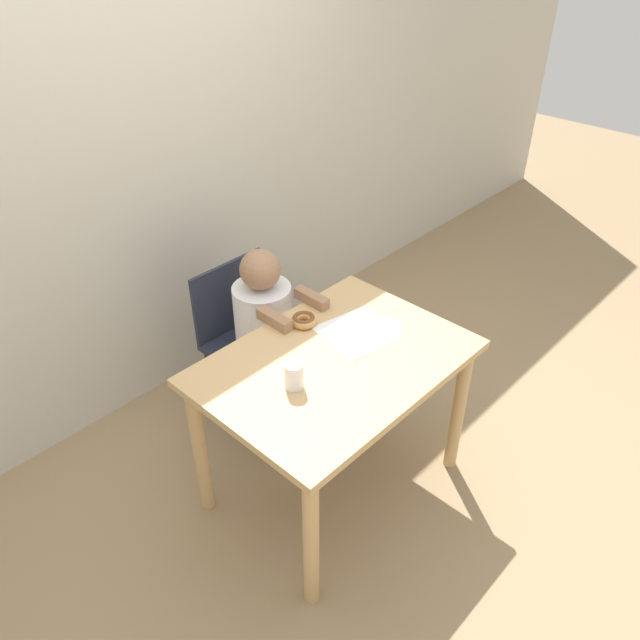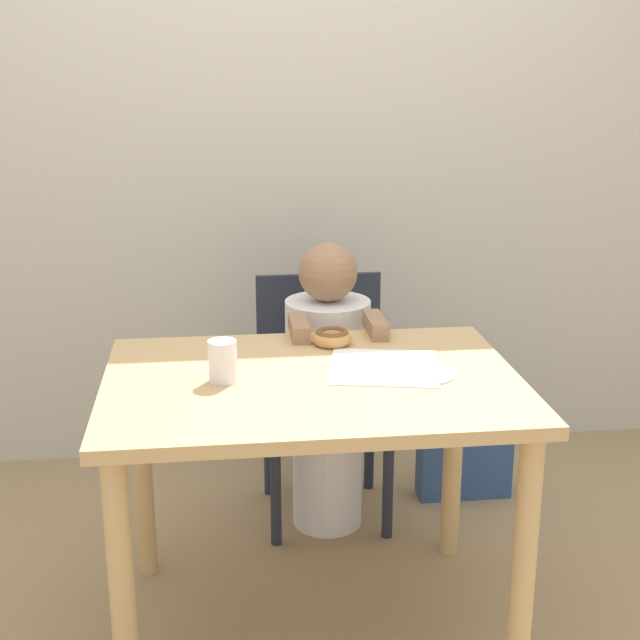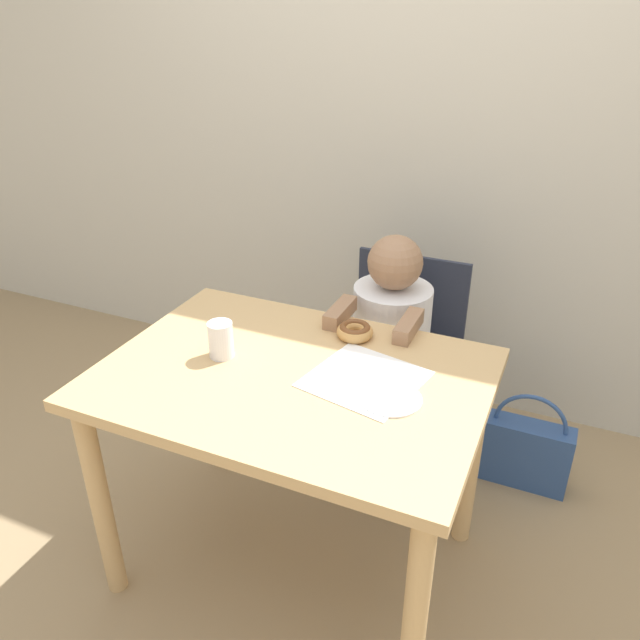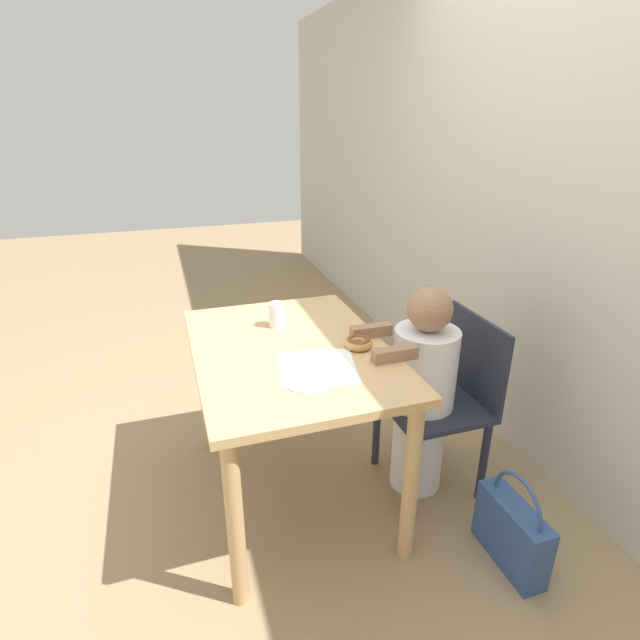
% 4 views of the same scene
% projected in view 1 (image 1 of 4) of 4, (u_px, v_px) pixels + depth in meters
% --- Properties ---
extents(ground_plane, '(12.00, 12.00, 0.00)m').
position_uv_depth(ground_plane, '(333.00, 483.00, 2.93)').
color(ground_plane, '#997F5B').
extents(wall_back, '(8.00, 0.05, 2.50)m').
position_uv_depth(wall_back, '(145.00, 163.00, 2.90)').
color(wall_back, beige).
rests_on(wall_back, ground_plane).
extents(dining_table, '(1.08, 0.77, 0.74)m').
position_uv_depth(dining_table, '(335.00, 381.00, 2.57)').
color(dining_table, tan).
rests_on(dining_table, ground_plane).
extents(chair, '(0.44, 0.42, 0.82)m').
position_uv_depth(chair, '(250.00, 339.00, 3.13)').
color(chair, '#232838').
rests_on(chair, ground_plane).
extents(child_figure, '(0.28, 0.44, 0.98)m').
position_uv_depth(child_figure, '(265.00, 341.00, 3.04)').
color(child_figure, white).
rests_on(child_figure, ground_plane).
extents(donut, '(0.11, 0.11, 0.04)m').
position_uv_depth(donut, '(304.00, 320.00, 2.69)').
color(donut, tan).
rests_on(donut, dining_table).
extents(napkin, '(0.34, 0.34, 0.00)m').
position_uv_depth(napkin, '(358.00, 333.00, 2.65)').
color(napkin, white).
rests_on(napkin, dining_table).
extents(handbag, '(0.33, 0.11, 0.40)m').
position_uv_depth(handbag, '(318.00, 339.00, 3.62)').
color(handbag, '#2D4C84').
rests_on(handbag, ground_plane).
extents(cup, '(0.07, 0.07, 0.11)m').
position_uv_depth(cup, '(294.00, 376.00, 2.34)').
color(cup, white).
rests_on(cup, dining_table).
extents(plate, '(0.17, 0.17, 0.01)m').
position_uv_depth(plate, '(383.00, 329.00, 2.67)').
color(plate, white).
rests_on(plate, dining_table).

